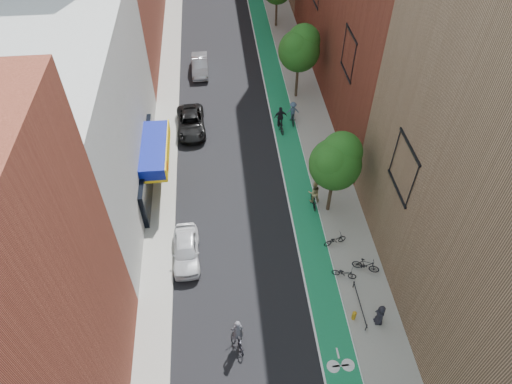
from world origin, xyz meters
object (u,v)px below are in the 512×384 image
object	(u,v)px
parked_car_black	(191,123)
fire_hydrant	(354,315)
pedestrian	(380,315)
cyclist_lane_mid	(280,122)
cyclist_lane_far	(293,114)
cyclist_lead	(238,337)
parked_car_white	(186,250)
parked_car_silver	(200,65)
cyclist_lane_near	(314,195)

from	to	relation	value
parked_car_black	fire_hydrant	world-z (taller)	parked_car_black
parked_car_black	pedestrian	size ratio (longest dim) A/B	3.18
cyclist_lane_mid	cyclist_lane_far	xyz separation A→B (m)	(1.16, 0.92, 0.05)
cyclist_lane_far	cyclist_lane_mid	bearing A→B (deg)	40.59
cyclist_lead	cyclist_lane_far	xyz separation A→B (m)	(6.04, 19.48, 0.12)
parked_car_white	cyclist_lane_mid	size ratio (longest dim) A/B	1.86
parked_car_white	cyclist_lane_mid	xyz separation A→B (m)	(7.70, 12.41, 0.13)
parked_car_white	cyclist_lane_mid	world-z (taller)	cyclist_lane_mid
parked_car_black	fire_hydrant	bearing A→B (deg)	-66.25
parked_car_silver	cyclist_lane_mid	world-z (taller)	cyclist_lane_mid
parked_car_silver	pedestrian	distance (m)	29.58
parked_car_black	fire_hydrant	xyz separation A→B (m)	(9.17, -18.57, -0.15)
parked_car_silver	cyclist_lead	bearing A→B (deg)	-86.90
cyclist_lane_far	parked_car_white	bearing A→B (deg)	58.59
parked_car_white	parked_car_silver	size ratio (longest dim) A/B	0.95
parked_car_black	cyclist_lane_near	xyz separation A→B (m)	(8.54, -9.47, 0.26)
cyclist_lane_near	fire_hydrant	world-z (taller)	cyclist_lane_near
cyclist_lead	cyclist_lane_near	xyz separation A→B (m)	(6.01, 9.85, 0.19)
parked_car_silver	cyclist_lane_mid	size ratio (longest dim) A/B	1.96
parked_car_silver	cyclist_lane_near	world-z (taller)	cyclist_lane_near
cyclist_lead	cyclist_lane_mid	distance (m)	19.19
parked_car_black	fire_hydrant	size ratio (longest dim) A/B	6.90
parked_car_black	parked_car_silver	bearing A→B (deg)	82.02
cyclist_lane_far	fire_hydrant	bearing A→B (deg)	94.05
cyclist_lead	cyclist_lane_mid	world-z (taller)	cyclist_lane_mid
parked_car_black	parked_car_silver	distance (m)	9.11
pedestrian	parked_car_silver	bearing A→B (deg)	-161.34
parked_car_black	pedestrian	xyz separation A→B (m)	(10.49, -18.90, 0.24)
parked_car_black	cyclist_lane_near	world-z (taller)	cyclist_lane_near
parked_car_silver	cyclist_lane_mid	bearing A→B (deg)	-56.64
cyclist_lead	cyclist_lane_mid	bearing A→B (deg)	-119.00
fire_hydrant	cyclist_lane_mid	bearing A→B (deg)	95.66
parked_car_silver	cyclist_lead	distance (m)	28.44
parked_car_white	cyclist_lead	world-z (taller)	cyclist_lead
cyclist_lane_near	fire_hydrant	distance (m)	9.12
pedestrian	fire_hydrant	size ratio (longest dim) A/B	2.17
parked_car_black	parked_car_silver	size ratio (longest dim) A/B	1.13
parked_car_white	cyclist_lane_near	bearing A→B (deg)	21.45
cyclist_lane_far	cyclist_lead	bearing A→B (deg)	75.00
parked_car_silver	cyclist_lane_mid	xyz separation A→B (m)	(6.54, -9.83, 0.11)
cyclist_lead	pedestrian	size ratio (longest dim) A/B	1.43
parked_car_silver	cyclist_lead	size ratio (longest dim) A/B	1.97
parked_car_silver	fire_hydrant	distance (m)	28.86
cyclist_lane_mid	cyclist_lane_far	size ratio (longest dim) A/B	1.12
parked_car_black	cyclist_lane_far	size ratio (longest dim) A/B	2.48
parked_car_white	cyclist_lane_near	world-z (taller)	cyclist_lane_near
parked_car_black	cyclist_lane_far	world-z (taller)	cyclist_lane_far
parked_car_black	cyclist_lane_mid	world-z (taller)	cyclist_lane_mid
cyclist_lead	cyclist_lane_far	world-z (taller)	cyclist_lead
cyclist_lead	fire_hydrant	xyz separation A→B (m)	(6.64, 0.76, -0.23)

